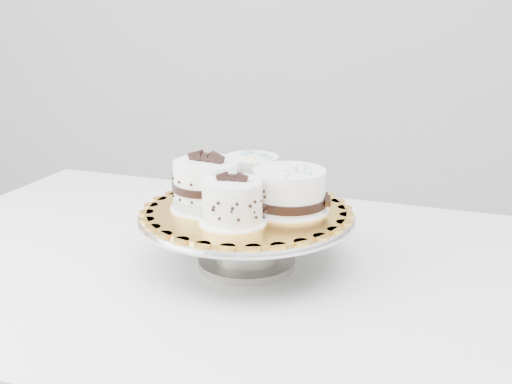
# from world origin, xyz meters

# --- Properties ---
(table) EXTENTS (1.33, 1.02, 0.75)m
(table) POSITION_xyz_m (-0.02, 0.08, 0.67)
(table) COLOR white
(table) RESTS_ON floor
(cake_stand) EXTENTS (0.34, 0.34, 0.09)m
(cake_stand) POSITION_xyz_m (0.02, 0.07, 0.81)
(cake_stand) COLOR gray
(cake_stand) RESTS_ON table
(cake_board) EXTENTS (0.36, 0.36, 0.00)m
(cake_board) POSITION_xyz_m (0.02, 0.07, 0.84)
(cake_board) COLOR gold
(cake_board) RESTS_ON cake_stand
(cake_swirl) EXTENTS (0.10, 0.10, 0.08)m
(cake_swirl) POSITION_xyz_m (0.01, 0.00, 0.88)
(cake_swirl) COLOR white
(cake_swirl) RESTS_ON cake_board
(cake_banded) EXTENTS (0.13, 0.13, 0.09)m
(cake_banded) POSITION_xyz_m (-0.05, 0.06, 0.88)
(cake_banded) COLOR white
(cake_banded) RESTS_ON cake_board
(cake_dots) EXTENTS (0.11, 0.11, 0.07)m
(cake_dots) POSITION_xyz_m (0.01, 0.15, 0.88)
(cake_dots) COLOR white
(cake_dots) RESTS_ON cake_board
(cake_ribbon) EXTENTS (0.14, 0.14, 0.07)m
(cake_ribbon) POSITION_xyz_m (0.08, 0.07, 0.88)
(cake_ribbon) COLOR white
(cake_ribbon) RESTS_ON cake_board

